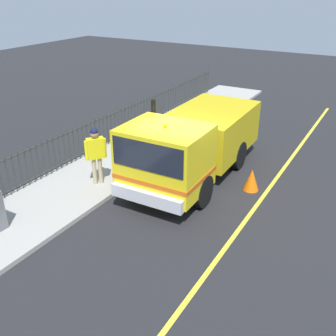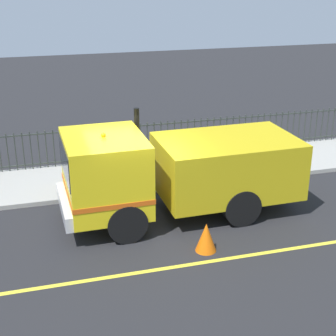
% 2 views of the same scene
% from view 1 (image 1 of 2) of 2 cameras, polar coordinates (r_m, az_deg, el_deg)
% --- Properties ---
extents(ground_plane, '(55.49, 55.49, 0.00)m').
position_cam_1_polar(ground_plane, '(12.20, 2.43, -3.27)').
color(ground_plane, '#232326').
rests_on(ground_plane, ground).
extents(sidewalk_slab, '(2.69, 25.22, 0.13)m').
position_cam_1_polar(sidewalk_slab, '(13.67, -8.79, 0.07)').
color(sidewalk_slab, '#A3A099').
rests_on(sidewalk_slab, ground).
extents(lane_marking, '(0.12, 22.70, 0.01)m').
position_cam_1_polar(lane_marking, '(11.48, 12.33, -5.88)').
color(lane_marking, yellow).
rests_on(lane_marking, ground).
extents(work_truck, '(2.43, 6.15, 2.67)m').
position_cam_1_polar(work_truck, '(12.33, 3.30, 3.74)').
color(work_truck, yellow).
rests_on(work_truck, ground).
extents(worker_standing, '(0.50, 0.55, 1.83)m').
position_cam_1_polar(worker_standing, '(12.06, -10.44, 2.54)').
color(worker_standing, yellow).
rests_on(worker_standing, sidewalk_slab).
extents(iron_fence, '(0.04, 21.48, 1.22)m').
position_cam_1_polar(iron_fence, '(14.15, -12.84, 3.63)').
color(iron_fence, '#2D332D').
rests_on(iron_fence, sidewalk_slab).
extents(traffic_cone, '(0.48, 0.48, 0.69)m').
position_cam_1_polar(traffic_cone, '(12.34, 12.03, -1.68)').
color(traffic_cone, orange).
rests_on(traffic_cone, ground).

